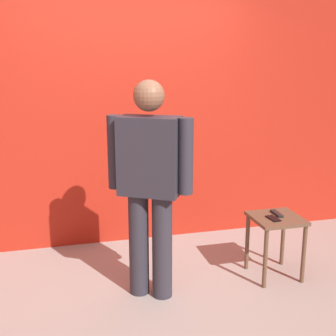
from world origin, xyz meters
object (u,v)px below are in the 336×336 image
Objects in this scene: side_table at (276,229)px; tv_remote at (277,213)px; standing_person at (150,180)px; cell_phone at (273,218)px.

tv_remote is (0.03, 0.05, 0.12)m from side_table.
standing_person reaches higher than tv_remote.
standing_person is 1.23m from side_table.
tv_remote reaches higher than cell_phone.
tv_remote is at bearing 61.30° from side_table.
standing_person is 1.21m from tv_remote.
standing_person is 11.92× the size of cell_phone.
cell_phone is (1.06, -0.01, -0.41)m from standing_person.
cell_phone is at bearing -0.34° from standing_person.
cell_phone is 0.12m from tv_remote.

